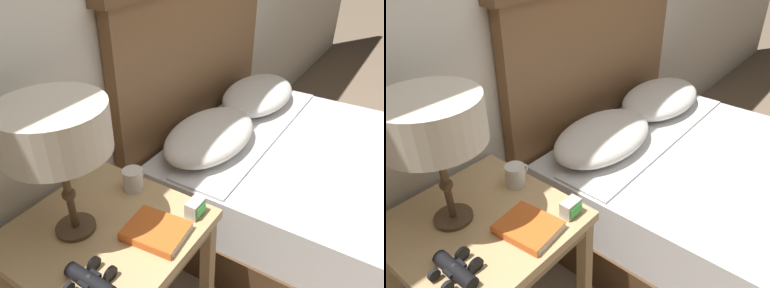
# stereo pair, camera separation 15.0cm
# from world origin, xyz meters

# --- Properties ---
(nightstand) EXTENTS (0.58, 0.58, 0.60)m
(nightstand) POSITION_xyz_m (-0.52, 0.62, 0.52)
(nightstand) COLOR tan
(nightstand) RESTS_ON ground_plane
(bed) EXTENTS (1.39, 2.08, 1.25)m
(bed) POSITION_xyz_m (0.52, -0.02, 0.29)
(bed) COLOR #4E3520
(bed) RESTS_ON ground_plane
(table_lamp) EXTENTS (0.32, 0.32, 0.45)m
(table_lamp) POSITION_xyz_m (-0.57, 0.70, 0.97)
(table_lamp) COLOR #4C3823
(table_lamp) RESTS_ON nightstand
(book_on_nightstand) EXTENTS (0.17, 0.21, 0.03)m
(book_on_nightstand) POSITION_xyz_m (-0.45, 0.46, 0.62)
(book_on_nightstand) COLOR silver
(book_on_nightstand) RESTS_ON nightstand
(binoculars_pair) EXTENTS (0.14, 0.16, 0.05)m
(binoculars_pair) POSITION_xyz_m (-0.70, 0.49, 0.63)
(binoculars_pair) COLOR black
(binoculars_pair) RESTS_ON nightstand
(coffee_mug) EXTENTS (0.10, 0.08, 0.08)m
(coffee_mug) POSITION_xyz_m (-0.30, 0.67, 0.65)
(coffee_mug) COLOR silver
(coffee_mug) RESTS_ON nightstand
(alarm_clock) EXTENTS (0.07, 0.05, 0.06)m
(alarm_clock) POSITION_xyz_m (-0.30, 0.40, 0.63)
(alarm_clock) COLOR #B7B2A8
(alarm_clock) RESTS_ON nightstand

